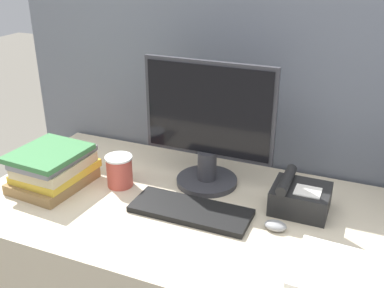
{
  "coord_description": "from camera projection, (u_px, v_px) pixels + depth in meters",
  "views": [
    {
      "loc": [
        0.54,
        -0.83,
        1.58
      ],
      "look_at": [
        0.0,
        0.44,
        0.97
      ],
      "focal_mm": 42.0,
      "sensor_mm": 36.0,
      "label": 1
    }
  ],
  "objects": [
    {
      "name": "keyboard",
      "position": [
        191.0,
        211.0,
        1.51
      ],
      "size": [
        0.41,
        0.16,
        0.02
      ],
      "color": "black",
      "rests_on": "desk"
    },
    {
      "name": "monitor",
      "position": [
        208.0,
        130.0,
        1.62
      ],
      "size": [
        0.49,
        0.23,
        0.47
      ],
      "color": "#333338",
      "rests_on": "desk"
    },
    {
      "name": "cubicle_panel_rear",
      "position": [
        227.0,
        156.0,
        1.93
      ],
      "size": [
        1.89,
        0.04,
        1.5
      ],
      "color": "slate",
      "rests_on": "ground_plane"
    },
    {
      "name": "coffee_cup",
      "position": [
        119.0,
        171.0,
        1.67
      ],
      "size": [
        0.1,
        0.1,
        0.12
      ],
      "color": "#BF4C3F",
      "rests_on": "desk"
    },
    {
      "name": "desk_telephone",
      "position": [
        299.0,
        197.0,
        1.52
      ],
      "size": [
        0.19,
        0.18,
        0.12
      ],
      "color": "black",
      "rests_on": "desk"
    },
    {
      "name": "book_stack",
      "position": [
        54.0,
        168.0,
        1.66
      ],
      "size": [
        0.25,
        0.31,
        0.14
      ],
      "color": "olive",
      "rests_on": "desk"
    },
    {
      "name": "paper_pile",
      "position": [
        337.0,
        272.0,
        1.22
      ],
      "size": [
        0.25,
        0.25,
        0.02
      ],
      "color": "white",
      "rests_on": "desk"
    },
    {
      "name": "mouse",
      "position": [
        276.0,
        226.0,
        1.42
      ],
      "size": [
        0.07,
        0.05,
        0.03
      ],
      "color": "gray",
      "rests_on": "desk"
    }
  ]
}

